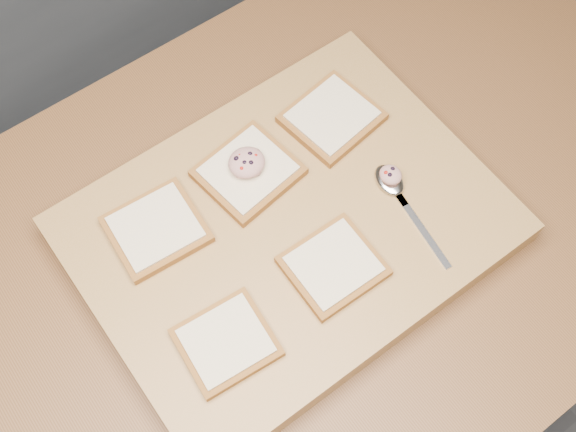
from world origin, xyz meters
The scene contains 11 objects.
ground centered at (0.00, 0.00, 0.00)m, with size 4.00×4.00×0.00m, color #515459.
island_counter centered at (0.00, 0.00, 0.45)m, with size 2.00×0.80×0.90m.
cutting_board centered at (0.02, 0.00, 0.92)m, with size 0.55×0.42×0.04m, color #9F7444.
bread_far_left centered at (-0.13, 0.10, 0.95)m, with size 0.13×0.12×0.02m.
bread_far_center centered at (0.02, 0.10, 0.95)m, with size 0.14×0.13×0.02m.
bread_far_right centered at (0.17, 0.10, 0.95)m, with size 0.14×0.13×0.02m.
bread_near_left centered at (-0.14, -0.09, 0.95)m, with size 0.12×0.11×0.02m.
bread_near_center centered at (0.03, -0.09, 0.95)m, with size 0.12×0.11×0.02m.
tuna_salad_dollop centered at (0.02, 0.10, 0.97)m, with size 0.05×0.05×0.02m.
spoon centered at (0.17, -0.04, 0.95)m, with size 0.05×0.18×0.01m.
spoon_salad centered at (0.17, -0.03, 0.96)m, with size 0.03×0.03×0.02m.
Camera 1 is at (-0.24, -0.34, 1.82)m, focal length 45.00 mm.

